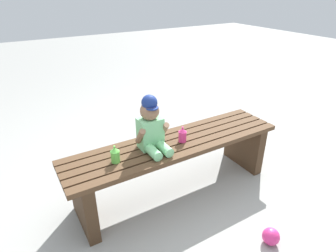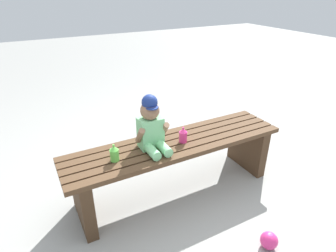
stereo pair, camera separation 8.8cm
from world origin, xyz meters
name	(u,v)px [view 1 (the left image)]	position (x,y,z in m)	size (l,w,h in m)	color
ground_plane	(175,189)	(0.00, 0.00, 0.00)	(16.00, 16.00, 0.00)	#999993
park_bench	(176,158)	(0.00, 0.00, 0.31)	(1.73, 0.42, 0.46)	#513823
child_figure	(151,126)	(-0.20, 0.01, 0.64)	(0.23, 0.27, 0.40)	#7FCC8C
sippy_cup_left	(115,155)	(-0.49, -0.02, 0.52)	(0.06, 0.06, 0.12)	#66CC4C
sippy_cup_right	(182,135)	(0.04, -0.02, 0.52)	(0.06, 0.06, 0.12)	#E5337F
toy_ball	(271,236)	(0.25, -0.78, 0.06)	(0.11, 0.11, 0.11)	#E5337F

